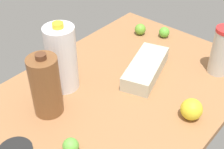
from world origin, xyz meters
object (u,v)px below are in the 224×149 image
(milk_jug, at_px, (62,58))
(egg_carton, at_px, (146,68))
(chocolate_milk_jug, at_px, (46,86))
(tumbler_cup, at_px, (222,51))
(lime_far_back, at_px, (71,146))
(lime_loose, at_px, (140,29))
(lime_near_front, at_px, (164,32))
(lemon_by_jug, at_px, (191,109))

(milk_jug, relative_size, egg_carton, 0.97)
(chocolate_milk_jug, bearing_deg, tumbler_cup, 149.82)
(tumbler_cup, distance_m, chocolate_milk_jug, 0.70)
(lime_far_back, bearing_deg, tumbler_cup, 166.89)
(egg_carton, bearing_deg, lime_loose, -156.93)
(chocolate_milk_jug, xyz_separation_m, lime_near_front, (-0.70, 0.03, -0.09))
(tumbler_cup, relative_size, lime_far_back, 3.96)
(lime_loose, xyz_separation_m, lemon_by_jug, (0.35, 0.48, 0.01))
(tumbler_cup, xyz_separation_m, lime_near_front, (-0.09, -0.32, -0.08))
(lime_far_back, relative_size, lemon_by_jug, 0.67)
(egg_carton, height_order, lemon_by_jug, lemon_by_jug)
(egg_carton, distance_m, lime_near_front, 0.32)
(egg_carton, relative_size, lemon_by_jug, 3.73)
(milk_jug, distance_m, lemon_by_jug, 0.50)
(tumbler_cup, bearing_deg, egg_carton, -45.99)
(tumbler_cup, bearing_deg, lemon_by_jug, 8.71)
(milk_jug, distance_m, lime_near_front, 0.59)
(tumbler_cup, height_order, lime_near_front, tumbler_cup)
(lime_loose, distance_m, lemon_by_jug, 0.59)
(egg_carton, distance_m, chocolate_milk_jug, 0.43)
(lime_far_back, bearing_deg, milk_jug, -129.21)
(egg_carton, bearing_deg, lime_far_back, -10.21)
(chocolate_milk_jug, height_order, lime_near_front, chocolate_milk_jug)
(milk_jug, distance_m, lime_loose, 0.53)
(egg_carton, relative_size, lime_near_front, 5.57)
(lime_near_front, height_order, lime_far_back, same)
(egg_carton, xyz_separation_m, lime_far_back, (0.47, 0.06, -0.00))
(lime_loose, relative_size, lemon_by_jug, 0.71)
(lime_near_front, bearing_deg, lemon_by_jug, 42.41)
(egg_carton, distance_m, lime_far_back, 0.48)
(milk_jug, relative_size, tumbler_cup, 1.36)
(egg_carton, height_order, chocolate_milk_jug, chocolate_milk_jug)
(egg_carton, bearing_deg, lemon_by_jug, 51.70)
(lime_loose, relative_size, lime_far_back, 1.06)
(milk_jug, height_order, lime_loose, milk_jug)
(chocolate_milk_jug, bearing_deg, egg_carton, 161.10)
(chocolate_milk_jug, bearing_deg, lime_near_front, 177.66)
(milk_jug, xyz_separation_m, lime_near_front, (-0.57, 0.09, -0.10))
(tumbler_cup, distance_m, lime_loose, 0.44)
(lime_near_front, xyz_separation_m, lime_far_back, (0.78, 0.16, 0.00))
(egg_carton, bearing_deg, chocolate_milk_jug, -36.01)
(milk_jug, relative_size, lime_far_back, 5.39)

